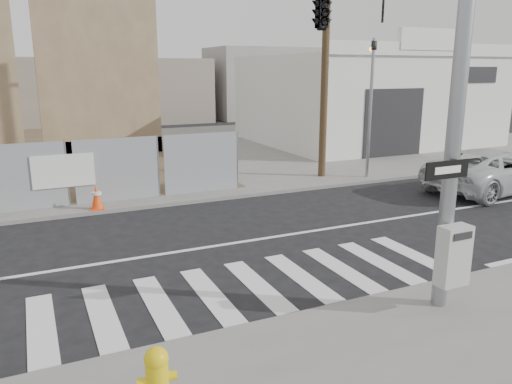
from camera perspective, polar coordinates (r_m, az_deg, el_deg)
name	(u,v)px	position (r m, az deg, el deg)	size (l,w,h in m)	color
ground	(215,246)	(12.29, -4.77, -6.20)	(100.00, 100.00, 0.00)	black
sidewalk_far	(116,156)	(25.51, -15.68, 4.01)	(50.00, 20.00, 0.12)	slate
signal_pole	(358,40)	(10.91, 11.63, 16.61)	(0.96, 5.87, 7.00)	gray
far_signal_pole	(371,89)	(19.53, 13.05, 11.40)	(0.16, 0.20, 5.60)	gray
concrete_wall_right	(100,87)	(25.20, -17.36, 11.38)	(5.50, 1.30, 8.00)	#776147
auto_shop	(365,99)	(29.85, 12.32, 10.36)	(12.00, 10.20, 5.95)	silver
utility_pole_right	(326,41)	(19.42, 7.98, 16.69)	(1.60, 0.28, 10.00)	#4C3A23
fire_hydrant	(157,378)	(6.64, -11.23, -20.13)	(0.52, 0.52, 0.82)	#DABA0C
suv	(494,170)	(19.41, 25.51, 2.25)	(2.49, 5.39, 1.50)	silver
traffic_cone_d	(97,197)	(15.64, -17.76, -0.56)	(0.41, 0.41, 0.76)	#FF470D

